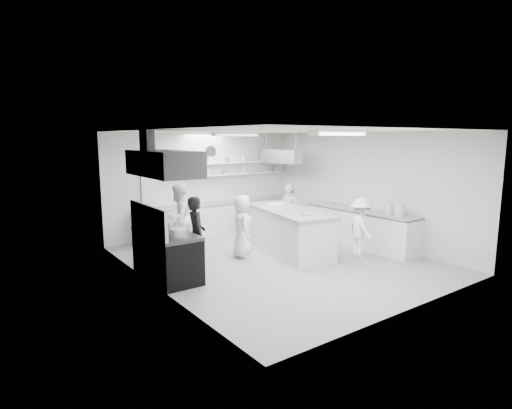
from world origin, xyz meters
TOP-DOWN VIEW (x-y plane):
  - floor at (0.00, 0.00)m, footprint 6.00×7.00m
  - ceiling at (0.00, 0.00)m, footprint 6.00×7.00m
  - wall_back at (0.00, 3.50)m, footprint 6.00×0.04m
  - wall_front at (0.00, -3.50)m, footprint 6.00×0.04m
  - wall_left at (-3.00, 0.00)m, footprint 0.04×7.00m
  - wall_right at (3.00, 0.00)m, footprint 0.04×7.00m
  - stove at (-2.60, 0.40)m, footprint 0.80×1.80m
  - exhaust_hood at (-2.60, 0.40)m, footprint 0.85×2.00m
  - back_counter at (0.30, 3.20)m, footprint 5.00×0.60m
  - shelf_lower at (0.70, 3.37)m, footprint 4.20×0.26m
  - shelf_upper at (0.70, 3.37)m, footprint 4.20×0.26m
  - pass_through_window at (-1.30, 3.48)m, footprint 1.30×0.04m
  - wall_clock at (0.20, 3.46)m, footprint 0.32×0.05m
  - right_counter at (2.65, -0.20)m, footprint 0.74×3.30m
  - pot_rack at (2.00, 2.40)m, footprint 0.30×1.60m
  - light_fixture_front at (0.00, -1.80)m, footprint 1.30×0.25m
  - light_fixture_rear at (0.00, 1.80)m, footprint 1.30×0.25m
  - prep_island at (0.71, 0.47)m, footprint 1.57×2.96m
  - stove_pot at (-2.60, 0.40)m, footprint 0.44×0.44m
  - cook_stove at (-1.92, 0.38)m, footprint 0.54×0.68m
  - cook_back at (-1.47, 2.22)m, footprint 1.04×0.98m
  - cook_island_left at (-0.50, 0.75)m, footprint 0.73×0.86m
  - cook_island_right at (1.54, 1.42)m, footprint 0.43×0.95m
  - cook_right at (1.80, -0.94)m, footprint 0.84×1.06m
  - bowl_island_a at (0.56, -0.37)m, footprint 0.30×0.30m
  - bowl_island_b at (0.46, 0.81)m, footprint 0.20×0.20m
  - bowl_right at (2.74, 0.05)m, footprint 0.32×0.32m

SIDE VIEW (x-z plane):
  - floor at x=0.00m, z-range -0.02..0.00m
  - stove at x=-2.60m, z-range 0.00..0.90m
  - back_counter at x=0.30m, z-range 0.00..0.92m
  - right_counter at x=2.65m, z-range 0.00..0.94m
  - prep_island at x=0.71m, z-range 0.00..1.04m
  - cook_right at x=1.80m, z-range 0.00..1.44m
  - cook_island_left at x=-0.50m, z-range 0.00..1.50m
  - cook_island_right at x=1.54m, z-range 0.00..1.58m
  - cook_stove at x=-1.92m, z-range 0.00..1.63m
  - cook_back at x=-1.47m, z-range 0.00..1.70m
  - bowl_right at x=2.74m, z-range 0.94..1.00m
  - stove_pot at x=-2.60m, z-range 0.91..1.17m
  - bowl_island_b at x=0.46m, z-range 1.04..1.09m
  - bowl_island_a at x=0.56m, z-range 1.04..1.10m
  - pass_through_window at x=-1.30m, z-range 0.95..1.95m
  - wall_back at x=0.00m, z-range 0.00..3.00m
  - wall_front at x=0.00m, z-range 0.00..3.00m
  - wall_left at x=-3.00m, z-range 0.00..3.00m
  - wall_right at x=3.00m, z-range 0.00..3.00m
  - shelf_lower at x=0.70m, z-range 1.73..1.77m
  - shelf_upper at x=0.70m, z-range 2.08..2.12m
  - pot_rack at x=2.00m, z-range 2.10..2.50m
  - exhaust_hood at x=-2.60m, z-range 2.10..2.60m
  - wall_clock at x=0.20m, z-range 2.29..2.61m
  - light_fixture_front at x=0.00m, z-range 2.89..2.99m
  - light_fixture_rear at x=0.00m, z-range 2.89..2.99m
  - ceiling at x=0.00m, z-range 3.00..3.02m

